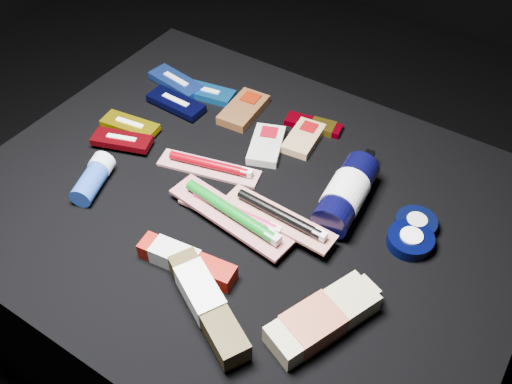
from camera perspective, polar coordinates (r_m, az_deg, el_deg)
The scene contains 22 objects.
ground at distance 1.35m, azimuth -0.78°, elevation -12.44°, with size 3.00×3.00×0.00m, color black.
cloth_table at distance 1.18m, azimuth -0.88°, elevation -7.39°, with size 0.98×0.78×0.40m, color black.
luna_bar_0 at distance 1.27m, azimuth -5.07°, elevation 9.90°, with size 0.13×0.07×0.02m.
luna_bar_1 at distance 1.30m, azimuth -7.97°, elevation 10.84°, with size 0.14×0.07×0.02m.
luna_bar_2 at distance 1.23m, azimuth -8.00°, elevation 8.81°, with size 0.13×0.05×0.02m.
luna_bar_3 at distance 1.19m, azimuth -12.48°, elevation 6.53°, with size 0.12×0.06×0.02m.
luna_bar_4 at distance 1.15m, azimuth -13.25°, elevation 5.06°, with size 0.12×0.08×0.02m.
clif_bar_0 at distance 1.21m, azimuth -1.13°, elevation 8.36°, with size 0.07×0.12×0.02m.
clif_bar_1 at distance 1.13m, azimuth 1.08°, elevation 4.86°, with size 0.09×0.12×0.02m.
clif_bar_2 at distance 1.15m, azimuth 4.86°, elevation 5.51°, with size 0.07×0.11×0.02m.
power_bar at distance 1.18m, azimuth 6.08°, elevation 6.63°, with size 0.12×0.06×0.01m.
lotion_bottle at distance 1.01m, azimuth 9.00°, elevation -0.17°, with size 0.08×0.21×0.07m.
cream_tin_upper at distance 1.02m, azimuth 15.69°, elevation -3.07°, with size 0.07×0.07×0.02m.
cream_tin_lower at distance 0.99m, azimuth 15.18°, elevation -4.66°, with size 0.08×0.08×0.02m.
bodywash_bottle at distance 0.86m, azimuth 6.52°, elevation -12.58°, with size 0.12×0.19×0.04m.
deodorant_stick at distance 1.08m, azimuth -15.96°, elevation 1.32°, with size 0.07×0.11×0.04m.
toothbrush_pack_0 at distance 1.08m, azimuth -4.60°, elevation 2.55°, with size 0.20×0.09×0.02m.
toothbrush_pack_1 at distance 0.99m, azimuth -2.03°, elevation -2.23°, with size 0.21×0.06×0.02m.
toothbrush_pack_2 at distance 0.98m, azimuth -2.46°, elevation -2.23°, with size 0.25×0.09×0.03m.
toothbrush_pack_3 at distance 0.96m, azimuth 2.45°, elevation -2.51°, with size 0.21×0.06×0.02m.
toothpaste_carton_red at distance 0.93m, azimuth -7.33°, elevation -6.74°, with size 0.17×0.06×0.03m.
toothpaste_carton_green at distance 0.87m, azimuth -5.11°, elevation -10.77°, with size 0.20×0.13×0.04m.
Camera 1 is at (0.40, -0.58, 1.15)m, focal length 40.00 mm.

